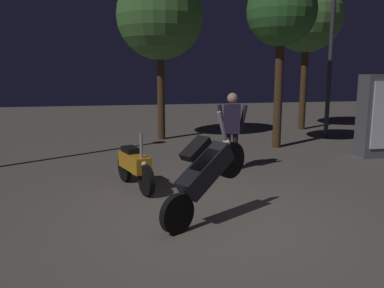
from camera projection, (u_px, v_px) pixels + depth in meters
name	position (u px, v px, depth m)	size (l,w,h in m)	color
ground_plane	(220.00, 223.00, 5.90)	(40.00, 40.00, 0.00)	#605951
motorcycle_black_foreground	(205.00, 174.00, 5.78)	(1.45, 0.98, 1.63)	black
motorcycle_orange_parked_left	(135.00, 165.00, 7.58)	(0.62, 1.61, 1.11)	black
person_rider_beside	(232.00, 124.00, 8.84)	(0.66, 0.35, 1.72)	black
streetlamp_near	(332.00, 34.00, 12.65)	(0.36, 0.36, 5.28)	#38383D
tree_left_bg	(160.00, 17.00, 12.29)	(2.67, 2.67, 5.17)	#4C331E
tree_center_bg	(307.00, 17.00, 14.37)	(2.54, 2.54, 5.35)	#4C331E
tree_right_bg	(282.00, 13.00, 10.94)	(1.92, 1.92, 4.75)	#4C331E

